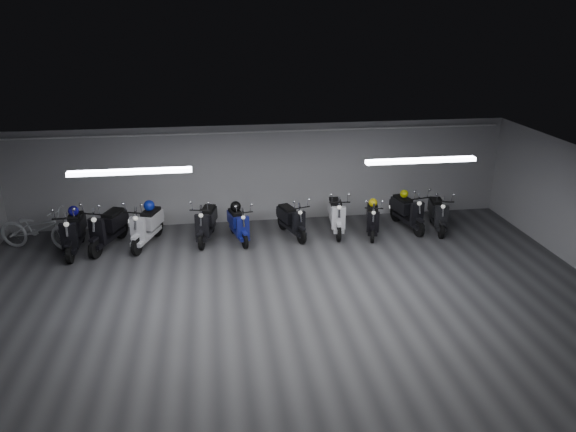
{
  "coord_description": "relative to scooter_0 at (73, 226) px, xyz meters",
  "views": [
    {
      "loc": [
        -1.36,
        -9.54,
        5.71
      ],
      "look_at": [
        0.36,
        2.5,
        1.05
      ],
      "focal_mm": 33.5,
      "sensor_mm": 36.0,
      "label": 1
    }
  ],
  "objects": [
    {
      "name": "scooter_0",
      "position": [
        0.0,
        0.0,
        0.0
      ],
      "size": [
        0.66,
        1.92,
        1.42
      ],
      "primitive_type": null,
      "rotation": [
        0.0,
        0.0,
        0.01
      ],
      "color": "black",
      "rests_on": "floor"
    },
    {
      "name": "helmet_0",
      "position": [
        1.83,
        0.44,
        0.29
      ],
      "size": [
        0.28,
        0.28,
        0.28
      ],
      "primitive_type": "sphere",
      "color": "#0E219E",
      "rests_on": "scooter_2"
    },
    {
      "name": "scooter_5",
      "position": [
        5.54,
        0.25,
        -0.1
      ],
      "size": [
        1.05,
        1.74,
        1.23
      ],
      "primitive_type": null,
      "rotation": [
        0.0,
        0.0,
        0.33
      ],
      "color": "black",
      "rests_on": "floor"
    },
    {
      "name": "front_wall",
      "position": [
        4.9,
        -8.45,
        0.69
      ],
      "size": [
        14.0,
        0.01,
        2.8
      ],
      "primitive_type": "cube",
      "color": "#9D9C9F",
      "rests_on": "ground"
    },
    {
      "name": "scooter_8",
      "position": [
        8.8,
        0.34,
        -0.04
      ],
      "size": [
        0.95,
        1.88,
        1.34
      ],
      "primitive_type": null,
      "rotation": [
        0.0,
        0.0,
        0.2
      ],
      "color": "black",
      "rests_on": "floor"
    },
    {
      "name": "back_wall",
      "position": [
        4.9,
        1.56,
        0.69
      ],
      "size": [
        14.0,
        0.01,
        2.8
      ],
      "primitive_type": "cube",
      "color": "#9D9C9F",
      "rests_on": "ground"
    },
    {
      "name": "fluor_strip_right",
      "position": [
        7.9,
        -2.44,
        2.03
      ],
      "size": [
        2.4,
        0.18,
        0.08
      ],
      "primitive_type": "cube",
      "color": "white",
      "rests_on": "ceiling"
    },
    {
      "name": "scooter_9",
      "position": [
        9.58,
        0.1,
        -0.07
      ],
      "size": [
        0.91,
        1.8,
        1.28
      ],
      "primitive_type": null,
      "rotation": [
        0.0,
        0.0,
        -0.2
      ],
      "color": "black",
      "rests_on": "floor"
    },
    {
      "name": "scooter_1",
      "position": [
        0.79,
        0.18,
        0.0
      ],
      "size": [
        1.26,
        2.02,
        1.42
      ],
      "primitive_type": null,
      "rotation": [
        0.0,
        0.0,
        -0.36
      ],
      "color": "black",
      "rests_on": "floor"
    },
    {
      "name": "conduit",
      "position": [
        4.9,
        1.48,
        1.91
      ],
      "size": [
        13.6,
        0.05,
        0.05
      ],
      "primitive_type": "cylinder",
      "rotation": [
        0.0,
        1.57,
        0.0
      ],
      "color": "white",
      "rests_on": "back_wall"
    },
    {
      "name": "helmet_1",
      "position": [
        -0.0,
        0.27,
        0.3
      ],
      "size": [
        0.26,
        0.26,
        0.26
      ],
      "primitive_type": "sphere",
      "color": "#120D8F",
      "rests_on": "scooter_0"
    },
    {
      "name": "helmet_4",
      "position": [
        7.76,
        0.25,
        0.14
      ],
      "size": [
        0.24,
        0.24,
        0.24
      ],
      "primitive_type": "sphere",
      "color": "yellow",
      "rests_on": "scooter_7"
    },
    {
      "name": "scooter_2",
      "position": [
        1.75,
        0.2,
        -0.02
      ],
      "size": [
        1.2,
        1.96,
        1.38
      ],
      "primitive_type": null,
      "rotation": [
        0.0,
        0.0,
        -0.33
      ],
      "color": "silver",
      "rests_on": "floor"
    },
    {
      "name": "helmet_2",
      "position": [
        4.06,
        0.38,
        0.17
      ],
      "size": [
        0.28,
        0.28,
        0.28
      ],
      "primitive_type": "sphere",
      "color": "black",
      "rests_on": "scooter_4"
    },
    {
      "name": "helmet_3",
      "position": [
        8.75,
        0.58,
        0.24
      ],
      "size": [
        0.23,
        0.23,
        0.23
      ],
      "primitive_type": "sphere",
      "color": "#CFD40C",
      "rests_on": "scooter_8"
    },
    {
      "name": "scooter_3",
      "position": [
        3.27,
        0.29,
        -0.06
      ],
      "size": [
        0.96,
        1.85,
        1.31
      ],
      "primitive_type": null,
      "rotation": [
        0.0,
        0.0,
        -0.22
      ],
      "color": "black",
      "rests_on": "floor"
    },
    {
      "name": "scooter_6",
      "position": [
        6.78,
        0.34,
        -0.04
      ],
      "size": [
        0.8,
        1.86,
        1.34
      ],
      "primitive_type": null,
      "rotation": [
        0.0,
        0.0,
        -0.11
      ],
      "color": "white",
      "rests_on": "floor"
    },
    {
      "name": "fluor_strip_left",
      "position": [
        1.9,
        -2.44,
        2.03
      ],
      "size": [
        2.4,
        0.18,
        0.08
      ],
      "primitive_type": "cube",
      "color": "white",
      "rests_on": "ceiling"
    },
    {
      "name": "scooter_7",
      "position": [
        7.71,
        0.04,
        -0.12
      ],
      "size": [
        0.92,
        1.67,
        1.18
      ],
      "primitive_type": null,
      "rotation": [
        0.0,
        0.0,
        -0.26
      ],
      "color": "black",
      "rests_on": "floor"
    },
    {
      "name": "floor",
      "position": [
        4.9,
        -3.44,
        -0.72
      ],
      "size": [
        14.0,
        10.0,
        0.01
      ],
      "primitive_type": "cube",
      "color": "#39393C",
      "rests_on": "ground"
    },
    {
      "name": "ceiling",
      "position": [
        4.9,
        -3.44,
        2.09
      ],
      "size": [
        14.0,
        10.0,
        0.01
      ],
      "primitive_type": "cube",
      "color": "gray",
      "rests_on": "ground"
    },
    {
      "name": "scooter_4",
      "position": [
        4.11,
        0.16,
        -0.11
      ],
      "size": [
        0.89,
        1.69,
        1.2
      ],
      "primitive_type": null,
      "rotation": [
        0.0,
        0.0,
        0.23
      ],
      "color": "navy",
      "rests_on": "floor"
    },
    {
      "name": "bicycle",
      "position": [
        -0.94,
        0.36,
        -0.04
      ],
      "size": [
        2.18,
        1.27,
        1.33
      ],
      "primitive_type": "imported",
      "rotation": [
        0.0,
        0.0,
        1.29
      ],
      "color": "silver",
      "rests_on": "floor"
    }
  ]
}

